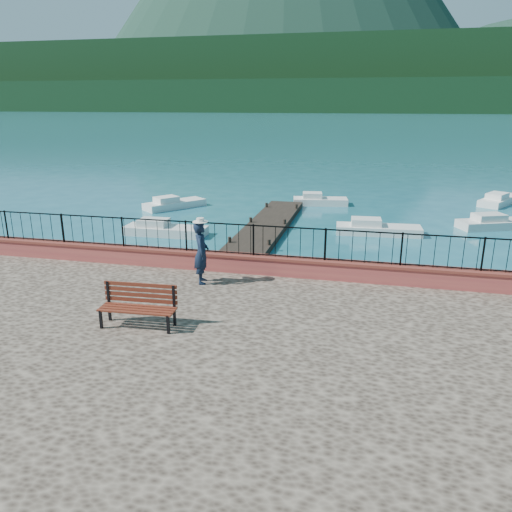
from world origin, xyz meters
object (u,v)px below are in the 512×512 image
at_px(person, 201,253).
at_px(boat_0, 165,227).
at_px(boat_3, 175,201).
at_px(boat_5, 500,197).
at_px(boat_1, 379,226).
at_px(boat_4, 320,198).
at_px(boat_2, 500,220).
at_px(park_bench, 138,314).

xyz_separation_m(person, boat_0, (-5.09, 9.14, -1.72)).
distance_m(boat_3, boat_5, 20.90).
relative_size(person, boat_1, 0.44).
bearing_deg(boat_3, boat_4, -32.96).
xyz_separation_m(boat_0, boat_2, (16.46, 5.28, 0.00)).
bearing_deg(park_bench, boat_1, 65.98).
height_order(boat_1, boat_5, same).
relative_size(park_bench, boat_0, 0.45).
height_order(boat_1, boat_3, same).
xyz_separation_m(park_bench, boat_2, (11.87, 17.61, -1.10)).
bearing_deg(park_bench, boat_0, 107.33).
xyz_separation_m(boat_1, boat_3, (-12.31, 3.70, 0.00)).
height_order(park_bench, boat_0, park_bench).
distance_m(park_bench, boat_5, 28.04).
bearing_deg(boat_2, boat_4, 135.19).
relative_size(boat_2, boat_4, 1.28).
distance_m(boat_0, boat_1, 10.60).
bearing_deg(boat_5, park_bench, -177.21).
height_order(person, boat_5, person).
distance_m(boat_1, boat_2, 6.75).
relative_size(boat_1, boat_5, 0.96).
height_order(boat_0, boat_2, same).
height_order(boat_4, boat_5, same).
distance_m(boat_3, boat_4, 9.22).
bearing_deg(boat_1, boat_0, -169.82).
relative_size(boat_3, boat_5, 0.89).
distance_m(park_bench, person, 3.29).
height_order(boat_1, boat_4, same).
bearing_deg(person, boat_5, -48.54).
height_order(boat_2, boat_5, same).
distance_m(park_bench, boat_4, 21.75).
bearing_deg(boat_0, boat_5, 33.34).
height_order(person, boat_4, person).
bearing_deg(park_bench, boat_3, 106.53).
xyz_separation_m(person, boat_1, (5.19, 11.69, -1.72)).
bearing_deg(park_bench, person, 78.08).
xyz_separation_m(boat_2, boat_4, (-9.79, 4.02, 0.00)).
bearing_deg(boat_4, boat_5, 5.83).
distance_m(boat_1, boat_3, 12.86).
bearing_deg(boat_0, boat_2, 16.78).
distance_m(boat_2, boat_5, 7.17).
relative_size(park_bench, boat_5, 0.43).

